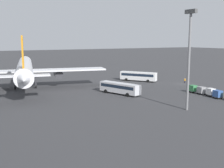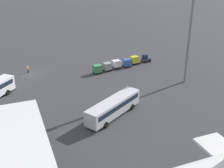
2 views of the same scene
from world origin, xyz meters
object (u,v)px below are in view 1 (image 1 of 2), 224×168
worker_person (185,81)px  cargo_cart_white (211,92)px  shuttle_bus_far (120,87)px  cargo_cart_grey (201,90)px  cargo_cart_green (193,88)px  cargo_cart_blue (218,94)px  shuttle_bus_near (138,76)px  airplane (25,69)px

worker_person → cargo_cart_white: 21.37m
shuttle_bus_far → cargo_cart_grey: (-11.17, -18.73, -0.63)m
shuttle_bus_far → worker_person: shuttle_bus_far is taller
cargo_cart_grey → cargo_cart_green: bearing=1.1°
worker_person → cargo_cart_white: (-19.14, 9.51, 0.32)m
worker_person → cargo_cart_blue: bearing=154.9°
shuttle_bus_near → cargo_cart_green: bearing=148.1°
worker_person → cargo_cart_grey: (-16.27, 9.81, 0.32)m
airplane → cargo_cart_white: bearing=-120.2°
airplane → shuttle_bus_near: 38.09m
shuttle_bus_near → worker_person: (-11.56, -10.85, -1.06)m
shuttle_bus_near → cargo_cart_white: size_ratio=5.66×
shuttle_bus_near → cargo_cart_blue: 33.58m
shuttle_bus_far → cargo_cart_white: size_ratio=5.86×
worker_person → cargo_cart_grey: 19.00m
cargo_cart_grey → cargo_cart_green: size_ratio=1.00×
cargo_cart_white → cargo_cart_grey: same height
worker_person → shuttle_bus_near: bearing=43.2°
worker_person → cargo_cart_green: size_ratio=0.82×
cargo_cart_blue → cargo_cart_grey: bearing=-4.8°
airplane → cargo_cart_grey: (-33.52, -38.50, -4.60)m
cargo_cart_blue → cargo_cart_white: size_ratio=1.00×
shuttle_bus_far → cargo_cart_grey: size_ratio=5.86×
worker_person → cargo_cart_blue: size_ratio=0.82×
shuttle_bus_near → cargo_cart_blue: size_ratio=5.66×
cargo_cart_blue → cargo_cart_green: 8.61m
airplane → worker_person: bearing=-96.7°
worker_person → cargo_cart_grey: size_ratio=0.82×
shuttle_bus_near → cargo_cart_white: (-30.70, -1.33, -0.74)m
airplane → shuttle_bus_far: (-22.35, -19.77, -3.97)m
airplane → cargo_cart_white: airplane is taller
cargo_cart_white → worker_person: bearing=-26.4°
shuttle_bus_far → cargo_cart_blue: size_ratio=5.86×
airplane → cargo_cart_grey: 51.26m
worker_person → cargo_cart_blue: 24.29m
shuttle_bus_near → cargo_cart_grey: 27.86m
shuttle_bus_far → cargo_cart_green: size_ratio=5.86×
shuttle_bus_near → cargo_cart_grey: bearing=148.0°
worker_person → cargo_cart_green: cargo_cart_green is taller
airplane → shuttle_bus_far: size_ratio=4.37×
airplane → cargo_cart_blue: 54.84m
shuttle_bus_far → worker_person: bearing=-98.3°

